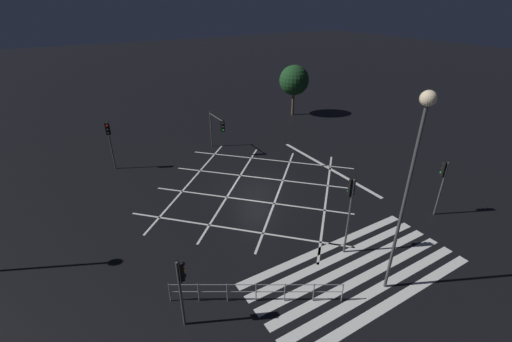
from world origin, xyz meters
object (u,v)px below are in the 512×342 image
(traffic_light_median_north, at_px, (218,126))
(traffic_light_median_south, at_px, (350,201))
(street_lamp_west, at_px, (416,150))
(traffic_light_se_cross, at_px, (443,177))
(traffic_light_nw_cross, at_px, (109,137))
(traffic_light_sw_main, at_px, (181,280))
(street_tree_near, at_px, (294,80))

(traffic_light_median_north, relative_size, traffic_light_median_south, 0.74)
(street_lamp_west, bearing_deg, traffic_light_se_cross, 19.28)
(street_lamp_west, bearing_deg, traffic_light_nw_cross, 113.38)
(traffic_light_nw_cross, bearing_deg, traffic_light_median_south, 27.16)
(traffic_light_nw_cross, xyz_separation_m, street_lamp_west, (8.73, -20.20, 4.41))
(traffic_light_median_north, xyz_separation_m, traffic_light_sw_main, (-9.16, -16.00, -0.01))
(traffic_light_median_north, relative_size, traffic_light_se_cross, 0.90)
(traffic_light_se_cross, bearing_deg, traffic_light_nw_cross, 43.34)
(traffic_light_median_north, height_order, traffic_light_se_cross, traffic_light_se_cross)
(traffic_light_median_north, height_order, traffic_light_nw_cross, traffic_light_nw_cross)
(traffic_light_se_cross, bearing_deg, traffic_light_median_south, 87.84)
(traffic_light_median_south, height_order, street_tree_near, street_tree_near)
(traffic_light_median_north, bearing_deg, traffic_light_nw_cross, -97.90)
(traffic_light_median_south, bearing_deg, traffic_light_median_north, 0.03)
(traffic_light_se_cross, bearing_deg, street_tree_near, -12.21)
(traffic_light_median_south, distance_m, traffic_light_se_cross, 7.70)
(traffic_light_nw_cross, height_order, traffic_light_sw_main, traffic_light_nw_cross)
(traffic_light_median_north, bearing_deg, traffic_light_sw_main, -29.79)
(traffic_light_median_north, relative_size, traffic_light_sw_main, 0.97)
(traffic_light_sw_main, distance_m, traffic_light_median_south, 9.20)
(traffic_light_sw_main, bearing_deg, street_lamp_west, -18.11)
(traffic_light_nw_cross, bearing_deg, street_lamp_west, 23.38)
(traffic_light_nw_cross, xyz_separation_m, street_tree_near, (21.22, 4.37, 1.24))
(traffic_light_nw_cross, relative_size, street_tree_near, 0.69)
(traffic_light_median_north, bearing_deg, traffic_light_se_cross, 25.30)
(traffic_light_nw_cross, height_order, traffic_light_se_cross, traffic_light_nw_cross)
(traffic_light_nw_cross, bearing_deg, traffic_light_median_north, 82.10)
(traffic_light_median_north, xyz_separation_m, street_lamp_west, (-0.08, -18.97, 4.77))
(street_lamp_west, bearing_deg, street_tree_near, 63.05)
(traffic_light_nw_cross, distance_m, street_tree_near, 21.70)
(traffic_light_nw_cross, xyz_separation_m, traffic_light_se_cross, (16.49, -17.48, -0.17))
(traffic_light_median_south, height_order, street_lamp_west, street_lamp_west)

